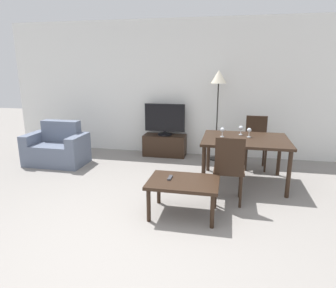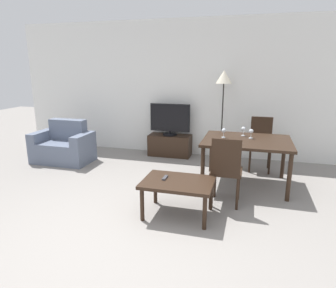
% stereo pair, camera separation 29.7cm
% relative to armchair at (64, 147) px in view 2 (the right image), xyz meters
% --- Properties ---
extents(ground_plane, '(18.00, 18.00, 0.00)m').
position_rel_armchair_xyz_m(ground_plane, '(2.12, -2.35, -0.29)').
color(ground_plane, gray).
extents(wall_back, '(7.35, 0.06, 2.70)m').
position_rel_armchair_xyz_m(wall_back, '(2.12, 1.20, 1.06)').
color(wall_back, white).
rests_on(wall_back, ground_plane).
extents(armchair, '(1.09, 0.65, 0.79)m').
position_rel_armchair_xyz_m(armchair, '(0.00, 0.00, 0.00)').
color(armchair, slate).
rests_on(armchair, ground_plane).
extents(tv_stand, '(0.86, 0.39, 0.43)m').
position_rel_armchair_xyz_m(tv_stand, '(1.87, 0.93, -0.07)').
color(tv_stand, black).
rests_on(tv_stand, ground_plane).
extents(tv, '(0.82, 0.29, 0.64)m').
position_rel_armchair_xyz_m(tv, '(1.87, 0.93, 0.46)').
color(tv, black).
rests_on(tv, tv_stand).
extents(coffee_table, '(0.86, 0.61, 0.45)m').
position_rel_armchair_xyz_m(coffee_table, '(2.65, -1.52, 0.10)').
color(coffee_table, black).
rests_on(coffee_table, ground_plane).
extents(dining_table, '(1.30, 1.03, 0.72)m').
position_rel_armchair_xyz_m(dining_table, '(3.41, -0.27, 0.36)').
color(dining_table, black).
rests_on(dining_table, ground_plane).
extents(dining_chair_near, '(0.40, 0.40, 0.93)m').
position_rel_armchair_xyz_m(dining_chair_near, '(3.18, -1.10, 0.23)').
color(dining_chair_near, black).
rests_on(dining_chair_near, ground_plane).
extents(dining_chair_far, '(0.40, 0.40, 0.93)m').
position_rel_armchair_xyz_m(dining_chair_far, '(3.63, 0.55, 0.23)').
color(dining_chair_far, black).
rests_on(dining_chair_far, ground_plane).
extents(floor_lamp, '(0.30, 0.30, 1.73)m').
position_rel_armchair_xyz_m(floor_lamp, '(2.91, 0.87, 1.19)').
color(floor_lamp, black).
rests_on(floor_lamp, ground_plane).
extents(remote_primary, '(0.04, 0.15, 0.02)m').
position_rel_armchair_xyz_m(remote_primary, '(2.47, -1.48, 0.17)').
color(remote_primary, '#38383D').
rests_on(remote_primary, coffee_table).
extents(wine_glass_left, '(0.07, 0.07, 0.15)m').
position_rel_armchair_xyz_m(wine_glass_left, '(3.46, -0.18, 0.53)').
color(wine_glass_left, silver).
rests_on(wine_glass_left, dining_table).
extents(wine_glass_center, '(0.07, 0.07, 0.15)m').
position_rel_armchair_xyz_m(wine_glass_center, '(3.34, -0.03, 0.53)').
color(wine_glass_center, silver).
rests_on(wine_glass_center, dining_table).
extents(wine_glass_right, '(0.07, 0.07, 0.15)m').
position_rel_armchair_xyz_m(wine_glass_right, '(3.05, -0.23, 0.53)').
color(wine_glass_right, silver).
rests_on(wine_glass_right, dining_table).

